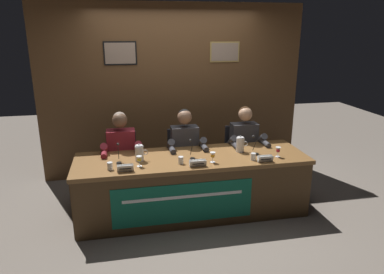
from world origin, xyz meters
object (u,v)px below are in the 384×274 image
at_px(juice_glass_center, 213,155).
at_px(microphone_center, 192,153).
at_px(panelist_left, 122,152).
at_px(water_cup_right, 253,157).
at_px(nameplate_center, 198,163).
at_px(nameplate_left, 125,168).
at_px(water_cup_left, 110,166).
at_px(chair_right, 240,158).
at_px(water_cup_center, 181,161).
at_px(nameplate_right, 265,159).
at_px(juice_glass_left, 139,159).
at_px(water_pitcher_right_side, 240,144).
at_px(chair_left, 123,167).
at_px(chair_center, 183,162).
at_px(panelist_center, 186,148).
at_px(juice_glass_right, 278,150).
at_px(microphone_right, 255,148).
at_px(panelist_right, 246,144).
at_px(conference_table, 193,178).
at_px(water_pitcher_left_side, 139,153).
at_px(microphone_left, 119,157).

bearing_deg(juice_glass_center, microphone_center, 139.74).
relative_size(panelist_left, microphone_center, 5.63).
xyz_separation_m(juice_glass_center, water_cup_right, (0.49, -0.02, -0.05)).
relative_size(nameplate_center, juice_glass_center, 1.55).
height_order(panelist_left, nameplate_center, panelist_left).
xyz_separation_m(nameplate_left, water_cup_left, (-0.16, 0.09, -0.00)).
relative_size(water_cup_left, chair_right, 0.10).
bearing_deg(water_cup_center, nameplate_right, -8.38).
distance_m(juice_glass_left, water_pitcher_right_side, 1.31).
relative_size(chair_left, chair_center, 1.00).
xyz_separation_m(nameplate_center, microphone_center, (-0.01, 0.27, 0.03)).
bearing_deg(microphone_center, nameplate_center, -87.33).
distance_m(water_cup_left, water_pitcher_right_side, 1.63).
bearing_deg(panelist_center, water_cup_left, -146.34).
height_order(juice_glass_center, nameplate_right, juice_glass_center).
relative_size(nameplate_center, juice_glass_right, 1.55).
height_order(juice_glass_right, microphone_right, microphone_right).
relative_size(panelist_right, nameplate_right, 6.66).
relative_size(juice_glass_center, microphone_center, 0.57).
relative_size(nameplate_left, panelist_right, 0.15).
relative_size(conference_table, water_pitcher_right_side, 13.38).
relative_size(juice_glass_left, chair_center, 0.14).
bearing_deg(panelist_right, chair_left, 173.22).
xyz_separation_m(nameplate_center, juice_glass_right, (1.02, 0.12, 0.05)).
relative_size(panelist_center, water_pitcher_left_side, 5.80).
bearing_deg(panelist_right, nameplate_right, -92.60).
distance_m(nameplate_center, juice_glass_right, 1.03).
xyz_separation_m(nameplate_right, water_pitcher_left_side, (-1.43, 0.34, 0.05)).
xyz_separation_m(conference_table, juice_glass_left, (-0.64, -0.09, 0.32)).
xyz_separation_m(microphone_left, water_pitcher_right_side, (1.50, 0.10, 0.02)).
height_order(chair_center, nameplate_center, chair_center).
distance_m(conference_table, chair_right, 1.11).
relative_size(conference_table, water_cup_center, 33.05).
bearing_deg(chair_center, chair_right, 0.00).
height_order(chair_right, juice_glass_right, chair_right).
relative_size(water_cup_right, water_pitcher_left_side, 0.40).
bearing_deg(chair_right, juice_glass_right, -77.62).
height_order(water_cup_left, water_cup_center, same).
bearing_deg(chair_center, conference_table, -90.32).
xyz_separation_m(nameplate_left, water_cup_center, (0.63, 0.12, -0.00)).
xyz_separation_m(panelist_right, nameplate_right, (-0.03, -0.76, 0.07)).
xyz_separation_m(juice_glass_left, microphone_left, (-0.23, 0.16, -0.01)).
relative_size(chair_left, water_pitcher_right_side, 4.24).
height_order(panelist_left, nameplate_left, panelist_left).
distance_m(nameplate_right, water_pitcher_right_side, 0.45).
xyz_separation_m(microphone_center, juice_glass_right, (1.03, -0.15, 0.01)).
distance_m(chair_left, juice_glass_right, 2.07).
relative_size(nameplate_left, water_cup_right, 2.09).
bearing_deg(juice_glass_left, microphone_left, 144.43).
height_order(chair_center, juice_glass_center, chair_center).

